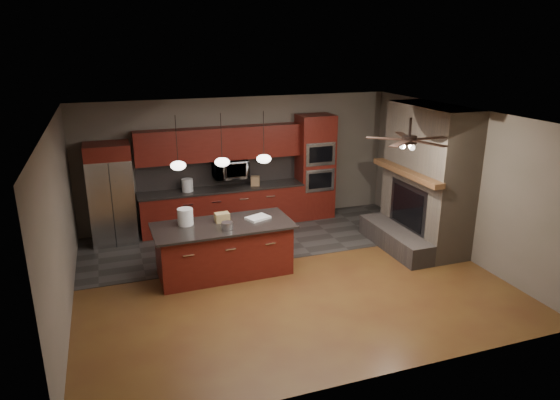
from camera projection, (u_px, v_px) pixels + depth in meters
name	position (u px, v px, depth m)	size (l,w,h in m)	color
ground	(285.00, 275.00, 8.80)	(7.00, 7.00, 0.00)	brown
ceiling	(286.00, 116.00, 7.95)	(7.00, 6.00, 0.02)	white
back_wall	(239.00, 161.00, 11.07)	(7.00, 0.02, 2.80)	#6B5E55
right_wall	(458.00, 181.00, 9.48)	(0.02, 6.00, 2.80)	#6B5E55
left_wall	(60.00, 224.00, 7.27)	(0.02, 6.00, 2.80)	#6B5E55
slate_tile_patch	(256.00, 238.00, 10.42)	(7.00, 2.40, 0.01)	#33302E
fireplace_column	(424.00, 183.00, 9.72)	(1.30, 2.10, 2.80)	#776755
back_cabinetry	(222.00, 188.00, 10.85)	(3.59, 0.64, 2.20)	#5B1710
oven_tower	(315.00, 167.00, 11.39)	(0.80, 0.63, 2.38)	#5B1710
microwave	(230.00, 169.00, 10.79)	(0.73, 0.41, 0.50)	silver
refrigerator	(111.00, 194.00, 9.97)	(0.87, 0.75, 2.05)	silver
kitchen_island	(224.00, 249.00, 8.75)	(2.43, 1.14, 0.92)	#5B1710
white_bucket	(185.00, 217.00, 8.56)	(0.27, 0.27, 0.29)	white
paint_can	(227.00, 226.00, 8.37)	(0.19, 0.19, 0.13)	#AEAEB3
paint_tray	(258.00, 218.00, 8.88)	(0.40, 0.28, 0.04)	white
cardboard_box	(222.00, 217.00, 8.73)	(0.25, 0.18, 0.16)	#A48A55
counter_bucket	(187.00, 185.00, 10.53)	(0.24, 0.24, 0.27)	silver
counter_box	(255.00, 181.00, 10.96)	(0.19, 0.15, 0.21)	#906E4A
pendant_left	(178.00, 165.00, 8.31)	(0.26, 0.26, 0.92)	black
pendant_center	(222.00, 162.00, 8.55)	(0.26, 0.26, 0.92)	black
pendant_right	(264.00, 159.00, 8.78)	(0.26, 0.26, 0.92)	black
ceiling_fan	(409.00, 139.00, 7.90)	(1.27, 1.33, 0.41)	black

